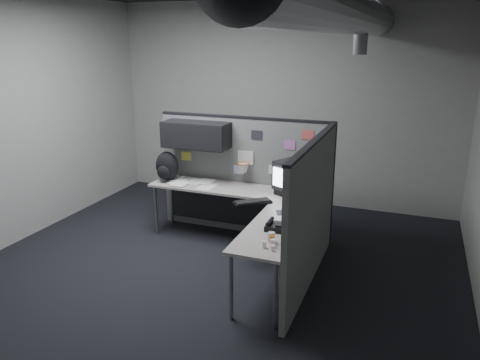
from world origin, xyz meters
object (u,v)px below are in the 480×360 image
at_px(desk, 245,205).
at_px(backpack, 167,167).
at_px(monitor, 293,178).
at_px(phone, 275,226).
at_px(keyboard, 253,202).

xyz_separation_m(desk, backpack, (-1.24, 0.27, 0.31)).
height_order(monitor, phone, monitor).
bearing_deg(phone, desk, 136.22).
xyz_separation_m(desk, monitor, (0.53, 0.30, 0.34)).
distance_m(desk, monitor, 0.69).
bearing_deg(keyboard, desk, 134.61).
distance_m(monitor, backpack, 1.77).
height_order(monitor, backpack, monitor).
height_order(keyboard, backpack, backpack).
height_order(keyboard, phone, phone).
height_order(desk, phone, phone).
height_order(monitor, keyboard, monitor).
bearing_deg(desk, monitor, 29.41).
relative_size(keyboard, backpack, 1.11).
bearing_deg(keyboard, phone, -49.40).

